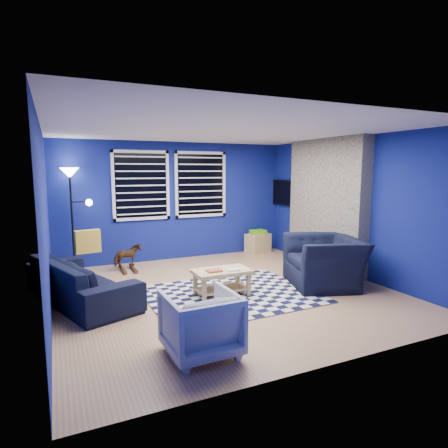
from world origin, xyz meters
name	(u,v)px	position (x,y,z in m)	size (l,w,h in m)	color
floor	(225,291)	(0.00, 0.00, 0.00)	(5.00, 5.00, 0.00)	tan
ceiling	(225,130)	(0.00, 0.00, 2.50)	(5.00, 5.00, 0.00)	white
wall_back	(176,201)	(0.00, 2.50, 1.25)	(5.00, 5.00, 0.00)	navy
wall_left	(46,223)	(-2.50, 0.00, 1.25)	(5.00, 5.00, 0.00)	navy
wall_right	(350,207)	(2.50, 0.00, 1.25)	(5.00, 5.00, 0.00)	navy
fireplace	(325,208)	(2.36, 0.50, 1.20)	(0.65, 2.00, 2.50)	gray
window_left	(141,185)	(-0.75, 2.46, 1.60)	(1.17, 0.06, 1.42)	black
window_right	(201,184)	(0.55, 2.46, 1.60)	(1.17, 0.06, 1.42)	black
tv	(286,193)	(2.45, 2.00, 1.40)	(0.07, 1.00, 0.58)	black
rug	(231,294)	(0.01, -0.20, 0.01)	(2.50, 2.00, 0.02)	black
sofa	(81,280)	(-2.10, 0.47, 0.32)	(0.85, 2.18, 0.64)	black
armchair_big	(324,261)	(1.65, -0.38, 0.40)	(1.08, 1.24, 0.81)	black
armchair_bent	(201,323)	(-1.08, -1.76, 0.34)	(0.72, 0.74, 0.67)	gray
rocking_horse	(128,256)	(-1.17, 1.91, 0.29)	(0.51, 0.23, 0.43)	#412A14
coffee_table	(222,277)	(-0.13, -0.17, 0.30)	(0.86, 0.50, 0.43)	#DBBC7B
cabinet	(258,243)	(1.88, 2.25, 0.24)	(0.61, 0.48, 0.54)	#DBBC7B
floor_lamp	(72,187)	(-2.08, 2.25, 1.60)	(0.53, 0.33, 1.95)	black
throw_pillow	(88,241)	(-1.95, 0.84, 0.82)	(0.38, 0.11, 0.36)	gold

